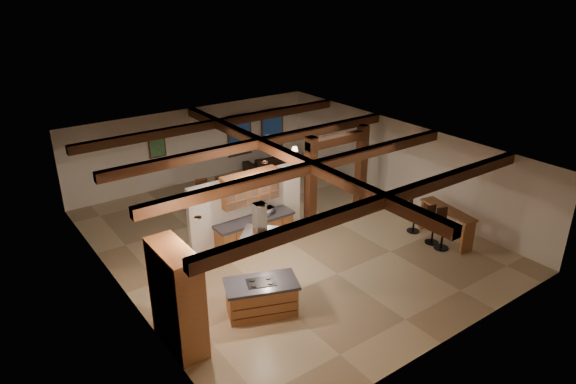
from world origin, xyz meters
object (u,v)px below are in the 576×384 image
kitchen_island (262,297)px  bar_counter (447,219)px  sofa (271,162)px  dining_table (227,204)px

kitchen_island → bar_counter: size_ratio=0.96×
sofa → bar_counter: bearing=101.7°
dining_table → kitchen_island: bearing=-134.9°
dining_table → sofa: size_ratio=0.79×
kitchen_island → dining_table: bearing=68.8°
dining_table → sofa: 4.35m
kitchen_island → dining_table: (2.09, 5.38, -0.13)m
sofa → bar_counter: bar_counter is taller
dining_table → bar_counter: size_ratio=0.86×
kitchen_island → dining_table: 5.77m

